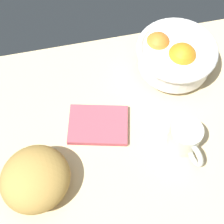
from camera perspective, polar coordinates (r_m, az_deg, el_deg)
The scene contains 5 objects.
ground_plane at distance 82.57cm, azimuth 3.78°, elevation -5.29°, with size 73.34×65.35×3.00cm, color beige.
fruit_bowl at distance 88.32cm, azimuth 10.73°, elevation 9.65°, with size 20.74×20.74×10.70cm.
bread_loaf at distance 74.37cm, azimuth -13.02°, elevation -11.09°, with size 15.41×14.84×9.93cm, color #B38B43.
napkin_folded at distance 81.96cm, azimuth -2.40°, elevation -2.22°, with size 14.49×10.45×1.56cm, color #B24A58.
mug at distance 78.63cm, azimuth 12.45°, elevation -4.49°, with size 7.28×11.29×8.05cm.
Camera 1 is at (12.06, 30.23, 74.38)cm, focal length 53.24 mm.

